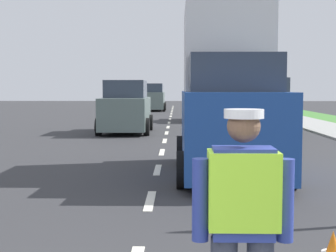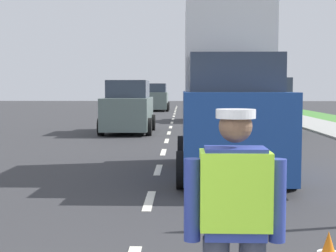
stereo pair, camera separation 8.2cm
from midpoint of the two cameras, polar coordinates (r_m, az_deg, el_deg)
ground_plane at (r=23.12m, az=-0.09°, el=-0.09°), size 96.00×96.00×0.00m
lane_center_line at (r=27.31m, az=0.10°, el=0.61°), size 0.14×46.40×0.01m
road_worker at (r=3.34m, az=8.35°, el=-10.82°), size 0.77×0.37×1.67m
delivery_truck at (r=10.45m, az=6.73°, el=3.29°), size 2.16×4.60×3.54m
car_oncoming_third at (r=39.67m, az=-1.84°, el=3.26°), size 2.09×4.11×2.20m
car_parked_far at (r=21.12m, az=11.18°, el=2.24°), size 1.98×3.84×2.25m
car_oncoming_second at (r=20.05m, az=-5.04°, el=2.04°), size 2.06×3.99×2.13m
car_outgoing_far at (r=27.35m, az=4.12°, el=2.75°), size 2.01×4.16×2.21m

